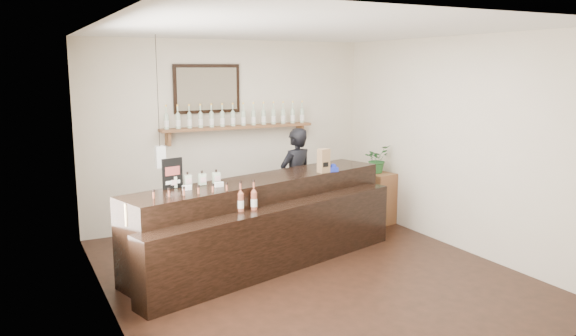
# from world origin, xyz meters

# --- Properties ---
(ground) EXTENTS (5.00, 5.00, 0.00)m
(ground) POSITION_xyz_m (0.00, 0.00, 0.00)
(ground) COLOR black
(ground) RESTS_ON ground
(room_shell) EXTENTS (5.00, 5.00, 5.00)m
(room_shell) POSITION_xyz_m (0.00, 0.00, 1.70)
(room_shell) COLOR beige
(room_shell) RESTS_ON ground
(back_wall_decor) EXTENTS (2.66, 0.96, 1.69)m
(back_wall_decor) POSITION_xyz_m (-0.14, 2.37, 1.75)
(back_wall_decor) COLOR brown
(back_wall_decor) RESTS_ON ground
(counter) EXTENTS (3.74, 1.99, 1.21)m
(counter) POSITION_xyz_m (-0.27, 0.56, 0.49)
(counter) COLOR black
(counter) RESTS_ON ground
(promo_sign) EXTENTS (0.25, 0.08, 0.35)m
(promo_sign) POSITION_xyz_m (-1.41, 0.61, 1.21)
(promo_sign) COLOR black
(promo_sign) RESTS_ON counter
(paper_bag) EXTENTS (0.16, 0.13, 0.31)m
(paper_bag) POSITION_xyz_m (0.62, 0.70, 1.19)
(paper_bag) COLOR brown
(paper_bag) RESTS_ON counter
(tape_dispenser) EXTENTS (0.13, 0.06, 0.11)m
(tape_dispenser) POSITION_xyz_m (0.76, 0.68, 1.08)
(tape_dispenser) COLOR #1828A9
(tape_dispenser) RESTS_ON counter
(side_cabinet) EXTENTS (0.49, 0.61, 0.79)m
(side_cabinet) POSITION_xyz_m (2.00, 1.43, 0.39)
(side_cabinet) COLOR brown
(side_cabinet) RESTS_ON ground
(potted_plant) EXTENTS (0.48, 0.45, 0.43)m
(potted_plant) POSITION_xyz_m (2.00, 1.43, 1.00)
(potted_plant) COLOR #255D27
(potted_plant) RESTS_ON side_cabinet
(shopkeeper) EXTENTS (0.72, 0.56, 1.74)m
(shopkeeper) POSITION_xyz_m (0.66, 1.55, 0.87)
(shopkeeper) COLOR black
(shopkeeper) RESTS_ON ground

